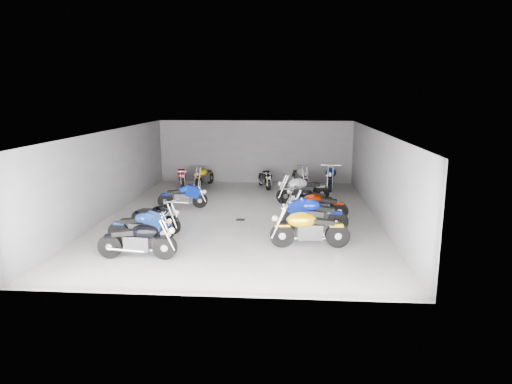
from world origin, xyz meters
TOP-DOWN VIEW (x-y plane):
  - ground at (0.00, 0.00)m, footprint 14.00×14.00m
  - wall_back at (0.00, 7.00)m, footprint 10.00×0.10m
  - wall_left at (-5.00, 0.00)m, footprint 0.10×14.00m
  - wall_right at (5.00, 0.00)m, footprint 0.10×14.00m
  - ceiling at (0.00, 0.00)m, footprint 10.00×14.00m
  - drain_grate at (0.00, -0.50)m, footprint 0.32×0.32m
  - motorcycle_left_a at (-2.41, -4.71)m, footprint 2.24×0.43m
  - motorcycle_left_b at (-2.78, -3.27)m, footprint 2.08×0.40m
  - motorcycle_left_c at (-2.67, -2.13)m, footprint 1.92×0.97m
  - motorcycle_left_e at (-2.49, 1.14)m, footprint 2.02×0.44m
  - motorcycle_right_b at (2.37, -3.38)m, footprint 2.41×0.51m
  - motorcycle_right_c at (2.56, -1.63)m, footprint 2.32×0.57m
  - motorcycle_right_d at (2.83, -0.24)m, footprint 2.16×0.44m
  - motorcycle_right_e at (2.59, 0.98)m, footprint 1.97×0.55m
  - motorcycle_right_f at (2.33, 2.35)m, footprint 2.27×0.99m
  - motorcycle_back_a at (-3.65, 5.68)m, footprint 0.74×1.81m
  - motorcycle_back_b at (-2.46, 5.58)m, footprint 0.61×2.10m
  - motorcycle_back_d at (0.58, 5.43)m, footprint 0.72×1.83m
  - motorcycle_back_e at (2.31, 5.70)m, footprint 0.76×2.18m
  - motorcycle_back_f at (3.79, 5.39)m, footprint 0.55×2.38m

SIDE VIEW (x-z plane):
  - ground at x=0.00m, z-range 0.00..0.00m
  - drain_grate at x=0.00m, z-range 0.00..0.01m
  - motorcycle_back_a at x=-3.65m, z-range 0.04..0.86m
  - motorcycle_back_d at x=0.58m, z-range 0.04..0.87m
  - motorcycle_right_e at x=2.59m, z-range 0.04..0.91m
  - motorcycle_left_e at x=-2.49m, z-range 0.04..0.93m
  - motorcycle_left_c at x=-2.67m, z-range 0.04..0.94m
  - motorcycle_left_b at x=-2.78m, z-range 0.04..0.95m
  - motorcycle_back_b at x=-2.46m, z-range 0.04..0.97m
  - motorcycle_right_d at x=2.83m, z-range 0.04..0.99m
  - motorcycle_back_e at x=2.31m, z-range 0.04..1.03m
  - motorcycle_left_a at x=-2.41m, z-range 0.05..1.03m
  - motorcycle_right_c at x=2.56m, z-range 0.05..1.07m
  - motorcycle_right_f at x=2.33m, z-range 0.05..1.09m
  - motorcycle_back_f at x=3.79m, z-range 0.05..1.10m
  - motorcycle_right_b at x=2.37m, z-range 0.05..1.10m
  - wall_back at x=0.00m, z-range 0.00..3.20m
  - wall_left at x=-5.00m, z-range 0.00..3.20m
  - wall_right at x=5.00m, z-range 0.00..3.20m
  - ceiling at x=0.00m, z-range 3.20..3.24m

